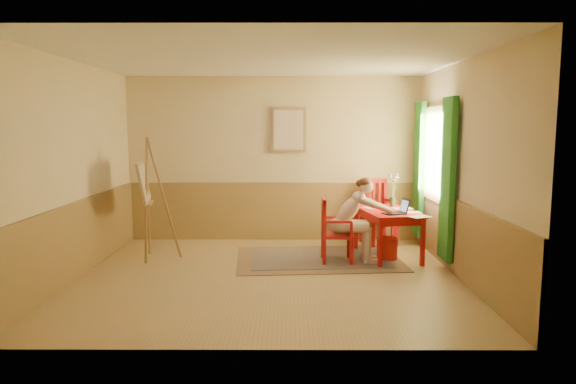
{
  "coord_description": "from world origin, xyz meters",
  "views": [
    {
      "loc": [
        0.28,
        -6.59,
        1.96
      ],
      "look_at": [
        0.25,
        0.55,
        1.05
      ],
      "focal_mm": 32.16,
      "sensor_mm": 36.0,
      "label": 1
    }
  ],
  "objects_px": {
    "chair_left": "(334,231)",
    "figure": "(354,216)",
    "chair_back": "(378,212)",
    "laptop": "(397,211)",
    "easel": "(146,187)",
    "table": "(388,216)"
  },
  "relations": [
    {
      "from": "chair_back",
      "to": "figure",
      "type": "xyz_separation_m",
      "value": [
        -0.55,
        -1.24,
        0.15
      ]
    },
    {
      "from": "table",
      "to": "chair_left",
      "type": "xyz_separation_m",
      "value": [
        -0.83,
        -0.29,
        -0.16
      ]
    },
    {
      "from": "chair_left",
      "to": "laptop",
      "type": "distance_m",
      "value": 0.95
    },
    {
      "from": "chair_left",
      "to": "easel",
      "type": "height_order",
      "value": "easel"
    },
    {
      "from": "chair_left",
      "to": "chair_back",
      "type": "distance_m",
      "value": 1.49
    },
    {
      "from": "figure",
      "to": "laptop",
      "type": "relative_size",
      "value": 3.16
    },
    {
      "from": "laptop",
      "to": "easel",
      "type": "xyz_separation_m",
      "value": [
        -3.66,
        0.25,
        0.31
      ]
    },
    {
      "from": "laptop",
      "to": "figure",
      "type": "bearing_deg",
      "value": 178.72
    },
    {
      "from": "chair_left",
      "to": "laptop",
      "type": "relative_size",
      "value": 2.39
    },
    {
      "from": "figure",
      "to": "laptop",
      "type": "distance_m",
      "value": 0.62
    },
    {
      "from": "chair_left",
      "to": "figure",
      "type": "height_order",
      "value": "figure"
    },
    {
      "from": "figure",
      "to": "chair_left",
      "type": "bearing_deg",
      "value": 177.25
    },
    {
      "from": "table",
      "to": "figure",
      "type": "relative_size",
      "value": 1.06
    },
    {
      "from": "table",
      "to": "easel",
      "type": "bearing_deg",
      "value": -178.77
    },
    {
      "from": "figure",
      "to": "chair_back",
      "type": "bearing_deg",
      "value": 66.16
    },
    {
      "from": "chair_back",
      "to": "figure",
      "type": "bearing_deg",
      "value": -113.84
    },
    {
      "from": "table",
      "to": "chair_back",
      "type": "bearing_deg",
      "value": 89.48
    },
    {
      "from": "chair_left",
      "to": "figure",
      "type": "distance_m",
      "value": 0.36
    },
    {
      "from": "table",
      "to": "laptop",
      "type": "relative_size",
      "value": 3.34
    },
    {
      "from": "chair_left",
      "to": "chair_back",
      "type": "relative_size",
      "value": 0.87
    },
    {
      "from": "chair_left",
      "to": "chair_back",
      "type": "height_order",
      "value": "chair_back"
    },
    {
      "from": "laptop",
      "to": "chair_left",
      "type": "bearing_deg",
      "value": 178.25
    }
  ]
}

